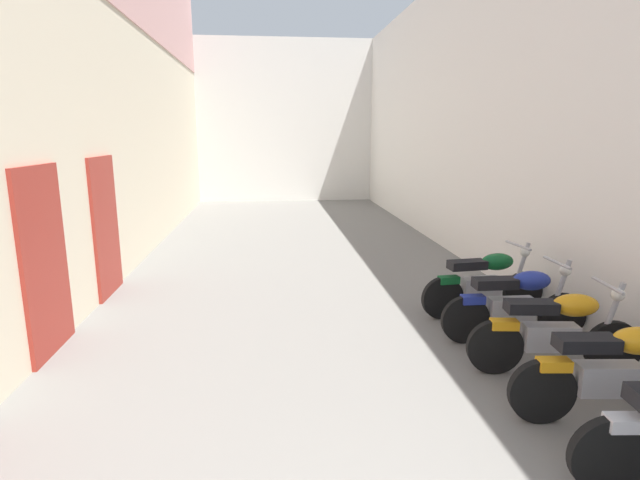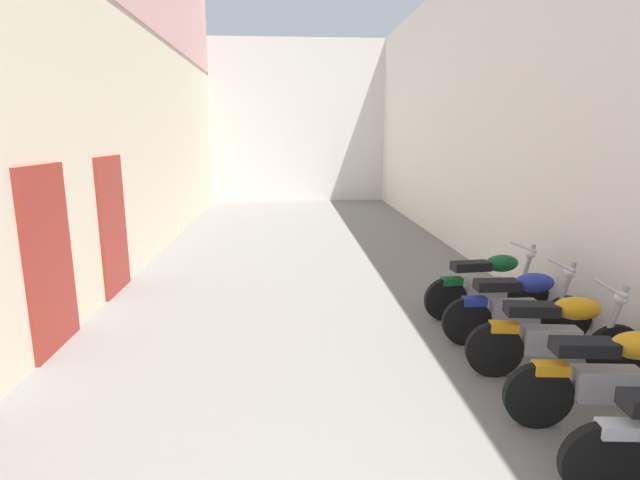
{
  "view_description": "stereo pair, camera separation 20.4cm",
  "coord_description": "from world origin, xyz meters",
  "px_view_note": "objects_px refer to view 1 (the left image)",
  "views": [
    {
      "loc": [
        -0.67,
        -0.19,
        2.54
      ],
      "look_at": [
        -0.07,
        5.56,
        1.29
      ],
      "focal_mm": 27.7,
      "sensor_mm": 36.0,
      "label": 1
    },
    {
      "loc": [
        -0.47,
        -0.2,
        2.54
      ],
      "look_at": [
        -0.07,
        5.56,
        1.29
      ],
      "focal_mm": 27.7,
      "sensor_mm": 36.0,
      "label": 2
    }
  ],
  "objects_px": {
    "motorcycle_third": "(616,370)",
    "motorcycle_fifth": "(516,303)",
    "motorcycle_fourth": "(556,330)",
    "motorcycle_sixth": "(485,281)"
  },
  "relations": [
    {
      "from": "motorcycle_third",
      "to": "motorcycle_fifth",
      "type": "relative_size",
      "value": 1.0
    },
    {
      "from": "motorcycle_sixth",
      "to": "motorcycle_fifth",
      "type": "bearing_deg",
      "value": -90.0
    },
    {
      "from": "motorcycle_third",
      "to": "motorcycle_fifth",
      "type": "distance_m",
      "value": 1.79
    },
    {
      "from": "motorcycle_fourth",
      "to": "motorcycle_fifth",
      "type": "distance_m",
      "value": 0.87
    },
    {
      "from": "motorcycle_third",
      "to": "motorcycle_fourth",
      "type": "bearing_deg",
      "value": 90.0
    },
    {
      "from": "motorcycle_fifth",
      "to": "motorcycle_fourth",
      "type": "bearing_deg",
      "value": -90.01
    },
    {
      "from": "motorcycle_fifth",
      "to": "motorcycle_sixth",
      "type": "distance_m",
      "value": 0.9
    },
    {
      "from": "motorcycle_fourth",
      "to": "motorcycle_sixth",
      "type": "relative_size",
      "value": 1.0
    },
    {
      "from": "motorcycle_third",
      "to": "motorcycle_sixth",
      "type": "xyz_separation_m",
      "value": [
        -0.0,
        2.69,
        0.0
      ]
    },
    {
      "from": "motorcycle_fourth",
      "to": "motorcycle_sixth",
      "type": "distance_m",
      "value": 1.77
    }
  ]
}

